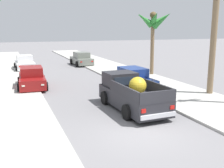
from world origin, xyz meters
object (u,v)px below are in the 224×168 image
object	(u,v)px
car_right_mid	(32,78)
palm_tree_right_mid	(154,23)
car_left_near	(81,59)
pickup_truck	(131,94)
car_left_mid	(25,63)
car_right_near	(133,79)

from	to	relation	value
car_right_mid	palm_tree_right_mid	xyz separation A→B (m)	(10.88, 1.48, 4.07)
car_left_near	car_right_mid	world-z (taller)	same
pickup_truck	car_left_mid	bearing A→B (deg)	104.66
car_left_near	palm_tree_right_mid	size ratio (longest dim) A/B	0.74
pickup_truck	car_left_mid	world-z (taller)	pickup_truck
pickup_truck	car_right_near	xyz separation A→B (m)	(2.23, 4.34, -0.10)
car_right_near	palm_tree_right_mid	bearing A→B (deg)	47.36
car_right_mid	palm_tree_right_mid	distance (m)	11.71
car_right_mid	palm_tree_right_mid	bearing A→B (deg)	7.76
car_left_near	car_left_mid	distance (m)	6.63
car_right_near	car_left_mid	xyz separation A→B (m)	(-6.62, 12.42, 0.00)
car_left_near	car_right_near	distance (m)	13.73
palm_tree_right_mid	car_right_near	bearing A→B (deg)	-132.64
car_right_near	car_right_mid	size ratio (longest dim) A/B	0.99
car_left_mid	car_right_near	bearing A→B (deg)	-61.95
car_left_near	car_left_mid	xyz separation A→B (m)	(-6.50, -1.31, 0.00)
car_right_near	car_right_mid	distance (m)	7.38
car_left_near	car_right_mid	xyz separation A→B (m)	(-6.61, -10.71, 0.00)
car_left_mid	car_right_mid	distance (m)	9.40
palm_tree_right_mid	car_left_near	bearing A→B (deg)	114.83
car_right_mid	palm_tree_right_mid	world-z (taller)	palm_tree_right_mid
pickup_truck	car_left_near	size ratio (longest dim) A/B	1.22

